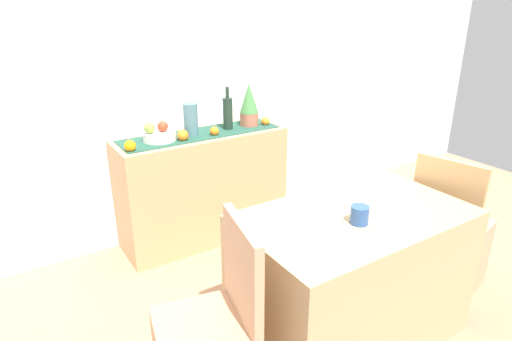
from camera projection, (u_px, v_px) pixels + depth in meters
ground_plane at (297, 288)px, 2.82m from camera, size 6.40×6.40×0.02m
room_wall_rear at (207, 56)px, 3.25m from camera, size 6.40×0.06×2.70m
sideboard_console at (204, 187)px, 3.29m from camera, size 1.25×0.42×0.84m
table_runner at (201, 134)px, 3.13m from camera, size 1.17×0.32×0.01m
fruit_bowl at (159, 136)px, 2.96m from camera, size 0.23×0.23×0.06m
apple_left at (163, 126)px, 2.95m from camera, size 0.07×0.07×0.07m
apple_rear at (149, 128)px, 2.91m from camera, size 0.07×0.07×0.07m
wine_bottle at (228, 113)px, 3.20m from camera, size 0.07×0.07×0.32m
ceramic_vase at (191, 120)px, 3.05m from camera, size 0.10×0.10×0.23m
potted_plant at (249, 105)px, 3.28m from camera, size 0.14×0.14×0.33m
orange_loose_end at (214, 131)px, 3.09m from camera, size 0.07×0.07×0.07m
orange_loose_near_bowl at (265, 121)px, 3.34m from camera, size 0.06×0.06×0.06m
orange_loose_far at (130, 146)px, 2.76m from camera, size 0.08×0.08×0.08m
orange_loose_mid at (183, 135)px, 2.97m from camera, size 0.08×0.08×0.08m
dining_table at (351, 276)px, 2.31m from camera, size 1.17×0.70×0.74m
coffee_cup at (360, 215)px, 2.06m from camera, size 0.09×0.09×0.09m
chair_by_corner at (447, 247)px, 2.77m from camera, size 0.48×0.48×0.90m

